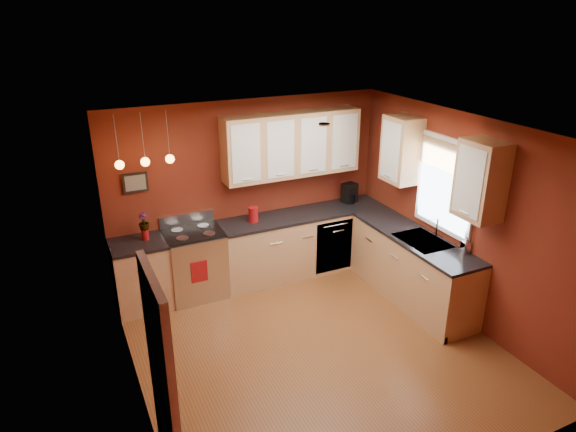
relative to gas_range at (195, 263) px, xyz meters
name	(u,v)px	position (x,y,z in m)	size (l,w,h in m)	color
floor	(316,348)	(0.92, -1.80, -0.48)	(4.20, 4.20, 0.00)	brown
ceiling	(321,131)	(0.92, -1.80, 2.12)	(4.00, 4.20, 0.02)	beige
wall_back	(249,191)	(0.92, 0.30, 0.82)	(4.00, 0.02, 2.60)	maroon
wall_front	(452,362)	(0.92, -3.90, 0.82)	(4.00, 0.02, 2.60)	maroon
wall_left	(129,289)	(-1.08, -1.80, 0.82)	(0.02, 4.20, 2.60)	maroon
wall_right	(460,219)	(2.92, -1.80, 0.82)	(0.02, 4.20, 2.60)	maroon
base_cabinets_back_left	(142,276)	(-0.73, 0.00, -0.03)	(0.70, 0.60, 0.90)	tan
base_cabinets_back_right	(303,243)	(1.65, 0.00, -0.03)	(2.54, 0.60, 0.90)	tan
base_cabinets_right	(412,269)	(2.62, -1.35, -0.03)	(0.60, 2.10, 0.90)	tan
counter_back_left	(138,244)	(-0.73, 0.00, 0.44)	(0.70, 0.62, 0.04)	black
counter_back_right	(303,214)	(1.65, 0.00, 0.44)	(2.54, 0.62, 0.04)	black
counter_right	(415,237)	(2.62, -1.35, 0.44)	(0.62, 2.10, 0.04)	black
gas_range	(195,263)	(0.00, 0.00, 0.00)	(0.76, 0.64, 1.11)	silver
dishwasher_front	(334,246)	(2.02, -0.29, -0.03)	(0.60, 0.02, 0.80)	silver
sink	(422,242)	(2.62, -1.50, 0.43)	(0.50, 0.70, 0.33)	gray
window	(446,182)	(2.89, -1.50, 1.21)	(0.06, 1.02, 1.22)	white
door_left_wall	(164,393)	(-1.05, -3.00, 0.54)	(0.12, 0.82, 2.05)	white
upper_cabinets_back	(292,144)	(1.52, 0.12, 1.47)	(2.00, 0.35, 0.90)	tan
upper_cabinets_right	(437,163)	(2.75, -1.48, 1.47)	(0.35, 1.95, 0.90)	tan
wall_picture	(135,183)	(-0.63, 0.28, 1.17)	(0.32, 0.03, 0.26)	black
pendant_lights	(145,161)	(-0.53, -0.05, 1.53)	(0.71, 0.11, 0.66)	gray
red_canister	(253,214)	(0.87, 0.01, 0.57)	(0.15, 0.15, 0.22)	maroon
red_vase	(145,234)	(-0.61, 0.06, 0.53)	(0.09, 0.09, 0.15)	maroon
flowers	(144,222)	(-0.61, 0.06, 0.70)	(0.13, 0.13, 0.23)	maroon
coffee_maker	(350,194)	(2.50, 0.10, 0.60)	(0.24, 0.24, 0.30)	black
soap_pump	(466,244)	(2.87, -2.00, 0.57)	(0.10, 0.10, 0.21)	white
dish_towel	(199,272)	(-0.04, -0.33, 0.04)	(0.22, 0.01, 0.30)	maroon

